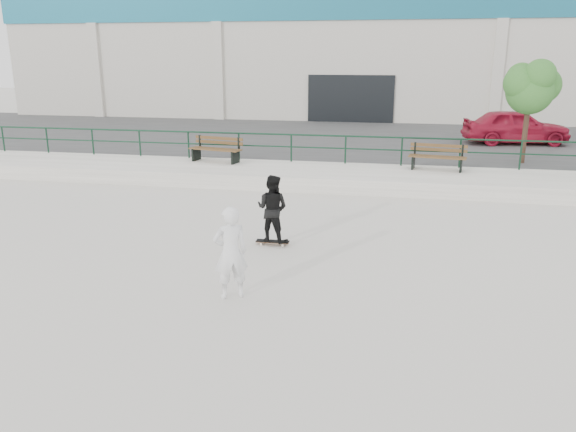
% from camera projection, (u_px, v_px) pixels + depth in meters
% --- Properties ---
extents(ground, '(120.00, 120.00, 0.00)m').
position_uv_depth(ground, '(236.00, 292.00, 10.58)').
color(ground, silver).
rests_on(ground, ground).
extents(ledge, '(30.00, 3.00, 0.50)m').
position_uv_depth(ledge, '(312.00, 176.00, 19.47)').
color(ledge, '#BBB7AA').
rests_on(ledge, ground).
extents(parking_strip, '(60.00, 14.00, 0.50)m').
position_uv_depth(parking_strip, '(339.00, 141.00, 27.48)').
color(parking_strip, '#3C3C3C').
rests_on(parking_strip, ground).
extents(railing, '(28.00, 0.06, 1.03)m').
position_uv_depth(railing, '(318.00, 142.00, 20.42)').
color(railing, '#133422').
rests_on(railing, ledge).
extents(commercial_building, '(44.20, 16.33, 8.00)m').
position_uv_depth(commercial_building, '(362.00, 51.00, 39.48)').
color(commercial_building, beige).
rests_on(commercial_building, ground).
extents(bench_left, '(2.06, 0.97, 0.92)m').
position_uv_depth(bench_left, '(216.00, 149.00, 20.69)').
color(bench_left, '#4F381B').
rests_on(bench_left, ledge).
extents(bench_right, '(1.98, 0.84, 0.88)m').
position_uv_depth(bench_right, '(437.00, 157.00, 19.22)').
color(bench_right, '#4F381B').
rests_on(bench_right, ledge).
extents(tree, '(2.08, 1.85, 3.69)m').
position_uv_depth(tree, '(531.00, 86.00, 19.83)').
color(tree, '#4A2E25').
rests_on(tree, parking_strip).
extents(red_car, '(4.68, 2.39, 1.53)m').
position_uv_depth(red_car, '(516.00, 127.00, 24.77)').
color(red_car, '#A4142C').
rests_on(red_car, parking_strip).
extents(skateboard, '(0.78, 0.22, 0.09)m').
position_uv_depth(skateboard, '(273.00, 242.00, 13.22)').
color(skateboard, black).
rests_on(skateboard, ground).
extents(standing_skater, '(0.89, 0.76, 1.58)m').
position_uv_depth(standing_skater, '(272.00, 208.00, 12.99)').
color(standing_skater, black).
rests_on(standing_skater, skateboard).
extents(seated_skater, '(0.75, 0.67, 1.73)m').
position_uv_depth(seated_skater, '(231.00, 253.00, 10.14)').
color(seated_skater, white).
rests_on(seated_skater, ground).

